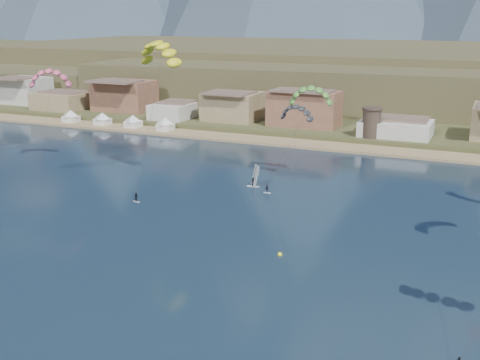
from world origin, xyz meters
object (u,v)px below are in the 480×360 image
(buoy, at_px, (280,254))
(kitesurfer_green, at_px, (311,93))
(watchtower, at_px, (372,122))
(windsurfer, at_px, (254,180))
(kitesurfer_yellow, at_px, (160,50))

(buoy, bearing_deg, kitesurfer_green, 101.60)
(watchtower, height_order, windsurfer, watchtower)
(windsurfer, bearing_deg, kitesurfer_yellow, -166.43)
(kitesurfer_yellow, bearing_deg, watchtower, 59.79)
(watchtower, bearing_deg, windsurfer, -105.00)
(watchtower, relative_size, kitesurfer_yellow, 0.26)
(kitesurfer_green, xyz_separation_m, windsurfer, (-9.13, -9.61, -17.97))
(watchtower, bearing_deg, buoy, -87.60)
(watchtower, distance_m, windsurfer, 55.33)
(kitesurfer_yellow, height_order, kitesurfer_green, kitesurfer_yellow)
(watchtower, distance_m, kitesurfer_yellow, 70.68)
(watchtower, relative_size, buoy, 11.66)
(buoy, bearing_deg, watchtower, 92.40)
(watchtower, bearing_deg, kitesurfer_green, -96.72)
(kitesurfer_yellow, relative_size, kitesurfer_green, 1.39)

